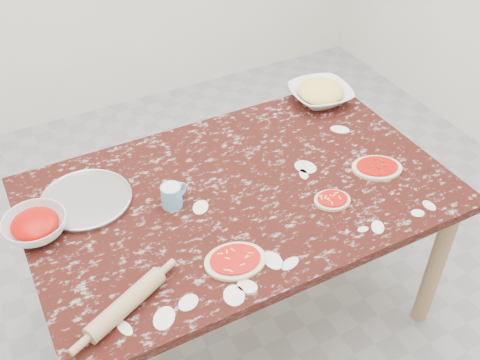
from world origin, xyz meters
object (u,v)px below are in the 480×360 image
(worktable, at_px, (240,206))
(flour_mug, at_px, (172,195))
(pizza_tray, at_px, (86,200))
(rolling_pin, at_px, (126,304))
(cheese_bowl, at_px, (320,95))
(sauce_bowl, at_px, (36,226))

(worktable, distance_m, flour_mug, 0.29)
(pizza_tray, bearing_deg, rolling_pin, -92.86)
(pizza_tray, bearing_deg, cheese_bowl, 8.67)
(rolling_pin, bearing_deg, pizza_tray, 87.14)
(sauce_bowl, xyz_separation_m, flour_mug, (0.48, -0.08, 0.01))
(rolling_pin, bearing_deg, cheese_bowl, 31.14)
(pizza_tray, distance_m, sauce_bowl, 0.22)
(cheese_bowl, bearing_deg, flour_mug, -158.69)
(sauce_bowl, xyz_separation_m, rolling_pin, (0.17, -0.46, -0.01))
(sauce_bowl, bearing_deg, worktable, -9.69)
(worktable, bearing_deg, pizza_tray, 158.69)
(pizza_tray, xyz_separation_m, flour_mug, (0.28, -0.17, 0.04))
(cheese_bowl, relative_size, rolling_pin, 0.95)
(pizza_tray, xyz_separation_m, cheese_bowl, (1.17, 0.18, 0.03))
(pizza_tray, xyz_separation_m, sauce_bowl, (-0.20, -0.08, 0.03))
(sauce_bowl, distance_m, flour_mug, 0.49)
(sauce_bowl, height_order, flour_mug, flour_mug)
(flour_mug, relative_size, rolling_pin, 0.38)
(flour_mug, bearing_deg, cheese_bowl, 21.31)
(sauce_bowl, distance_m, cheese_bowl, 1.40)
(flour_mug, bearing_deg, rolling_pin, -129.33)
(worktable, xyz_separation_m, rolling_pin, (-0.57, -0.33, 0.11))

